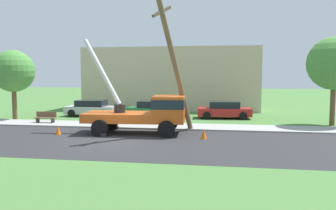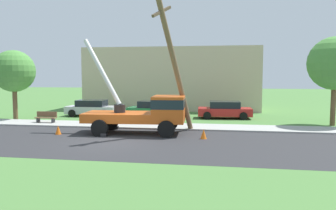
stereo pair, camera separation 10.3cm
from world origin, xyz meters
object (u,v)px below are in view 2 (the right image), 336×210
parked_sedan_red (225,110)px  roadside_tree_far (14,71)px  traffic_cone_behind (58,130)px  park_bench (46,118)px  leaning_utility_pole (175,65)px  roadside_tree_near (335,64)px  parked_sedan_silver (92,108)px  traffic_cone_ahead (204,134)px  utility_truck (148,111)px  parked_sedan_green (154,109)px

parked_sedan_red → roadside_tree_far: size_ratio=0.80×
traffic_cone_behind → park_bench: size_ratio=0.35×
leaning_utility_pole → roadside_tree_near: 11.95m
parked_sedan_silver → roadside_tree_far: roadside_tree_far is taller
traffic_cone_behind → roadside_tree_far: size_ratio=0.10×
roadside_tree_far → roadside_tree_near: bearing=1.7°
traffic_cone_ahead → roadside_tree_near: 11.80m
parked_sedan_silver → utility_truck: bearing=-49.1°
roadside_tree_near → roadside_tree_far: bearing=-178.3°
roadside_tree_near → parked_sedan_silver: bearing=172.6°
park_bench → traffic_cone_behind: bearing=-53.2°
traffic_cone_ahead → roadside_tree_near: bearing=36.7°
parked_sedan_green → roadside_tree_far: size_ratio=0.81×
parked_sedan_silver → traffic_cone_behind: bearing=-80.8°
traffic_cone_ahead → parked_sedan_silver: (-10.35, 9.10, 0.43)m
parked_sedan_green → parked_sedan_red: same height
parked_sedan_silver → roadside_tree_near: bearing=-7.4°
leaning_utility_pole → traffic_cone_ahead: (1.85, -1.32, -3.97)m
traffic_cone_behind → utility_truck: bearing=12.5°
utility_truck → parked_sedan_silver: bearing=130.9°
parked_sedan_silver → parked_sedan_green: bearing=-2.1°
traffic_cone_ahead → parked_sedan_green: bearing=117.9°
leaning_utility_pole → parked_sedan_green: bearing=110.7°
leaning_utility_pole → parked_sedan_red: size_ratio=1.86×
traffic_cone_behind → park_bench: (-3.07, 4.10, 0.18)m
traffic_cone_ahead → roadside_tree_far: size_ratio=0.10×
parked_sedan_green → leaning_utility_pole: bearing=-69.3°
park_bench → traffic_cone_ahead: bearing=-19.0°
traffic_cone_behind → park_bench: park_bench is taller
utility_truck → roadside_tree_near: 13.83m
parked_sedan_green → park_bench: size_ratio=2.84×
utility_truck → parked_sedan_silver: utility_truck is taller
parked_sedan_green → roadside_tree_far: bearing=-164.5°
parked_sedan_red → roadside_tree_near: size_ratio=0.71×
leaning_utility_pole → traffic_cone_behind: 8.17m
leaning_utility_pole → parked_sedan_silver: leaning_utility_pole is taller
utility_truck → parked_sedan_silver: size_ratio=1.56×
utility_truck → park_bench: utility_truck is taller
parked_sedan_silver → traffic_cone_ahead: bearing=-41.3°
parked_sedan_silver → park_bench: parked_sedan_silver is taller
leaning_utility_pole → parked_sedan_green: (-2.86, 7.57, -3.54)m
parked_sedan_silver → roadside_tree_far: size_ratio=0.79×
parked_sedan_green → roadside_tree_near: size_ratio=0.72×
roadside_tree_near → roadside_tree_far: 24.47m
traffic_cone_ahead → parked_sedan_red: parked_sedan_red is taller
utility_truck → parked_sedan_green: size_ratio=1.52×
parked_sedan_silver → roadside_tree_far: 6.93m
utility_truck → parked_sedan_red: 9.48m
parked_sedan_silver → leaning_utility_pole: bearing=-42.5°
leaning_utility_pole → parked_sedan_green: leaning_utility_pole is taller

